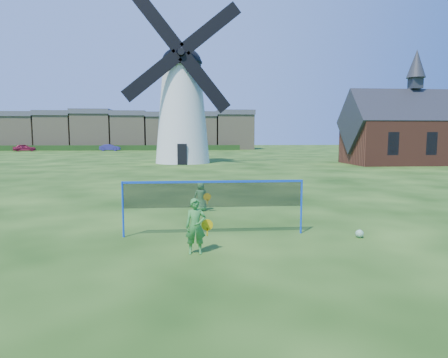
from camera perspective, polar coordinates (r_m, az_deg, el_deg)
ground at (r=11.26m, az=-0.80°, el=-7.90°), size 220.00×220.00×0.00m
windmill at (r=40.26m, az=-6.22°, el=10.73°), size 11.54×5.57×16.53m
chapel at (r=42.77m, az=26.19°, el=6.22°), size 13.21×6.41×11.17m
badminton_net at (r=10.72m, az=-1.52°, el=-2.41°), size 5.05×0.05×1.55m
player_girl at (r=9.16m, az=-4.22°, el=-7.01°), size 0.66×0.35×1.32m
player_boy at (r=14.33m, az=-3.42°, el=-2.59°), size 0.64×0.42×1.09m
play_ball at (r=11.30m, az=19.45°, el=-7.65°), size 0.22×0.22×0.22m
terraced_houses at (r=84.97m, az=-17.75°, el=6.87°), size 64.66×8.40×8.20m
hedge at (r=79.79m, az=-20.41°, el=4.34°), size 62.00×0.80×1.00m
car_left at (r=79.32m, az=-27.49°, el=4.13°), size 4.12×2.90×1.30m
car_right at (r=76.03m, az=-16.56°, el=4.49°), size 3.76×1.32×1.24m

